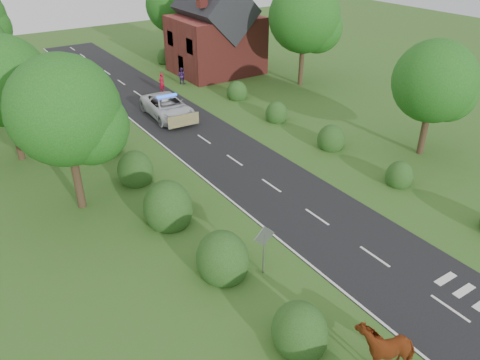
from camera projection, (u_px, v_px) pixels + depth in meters
ground at (375, 257)px, 21.85m from camera, size 120.00×120.00×0.00m
road at (211, 144)px, 32.73m from camera, size 6.00×70.00×0.02m
road_markings at (206, 161)px, 30.44m from camera, size 4.96×70.00×0.01m
hedgerow_left at (142, 179)px, 26.81m from camera, size 2.75×50.41×3.00m
hedgerow_right at (319, 134)px, 32.91m from camera, size 2.10×45.78×2.10m
tree_left_a at (71, 115)px, 23.12m from camera, size 5.74×5.60×8.38m
tree_left_b at (8, 84)px, 28.34m from camera, size 5.74×5.60×8.07m
tree_right_a at (438, 85)px, 29.23m from camera, size 5.33×5.20×7.56m
tree_right_b at (308, 20)px, 41.71m from camera, size 6.56×6.40×9.40m
tree_right_c at (176, 7)px, 51.19m from camera, size 6.15×6.00×8.58m
road_sign at (264, 243)px, 20.07m from camera, size 1.06×0.08×2.53m
house at (215, 34)px, 46.36m from camera, size 8.00×7.40×9.17m
cow at (385, 348)px, 16.21m from camera, size 2.60×1.99×1.64m
police_van at (168, 107)px, 36.84m from camera, size 3.09×6.19×1.81m
pedestrian_red at (162, 83)px, 42.19m from camera, size 0.75×0.62×1.75m
pedestrian_purple at (181, 76)px, 44.36m from camera, size 0.96×0.96×1.57m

